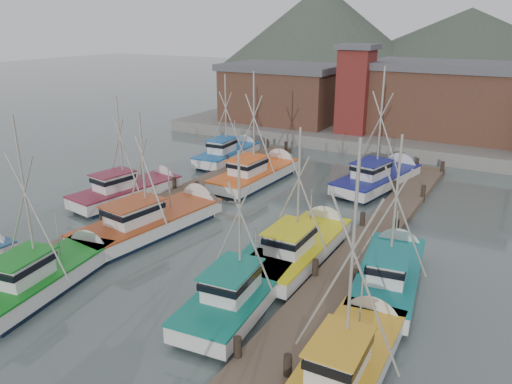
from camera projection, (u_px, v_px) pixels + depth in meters
The scene contains 19 objects.
ground at pixel (148, 297), 22.55m from camera, with size 260.00×260.00×0.00m, color #51615E.
dock_left at pixel (103, 231), 29.08m from camera, with size 2.30×46.00×1.50m.
dock_right at pixel (327, 293), 22.53m from camera, with size 2.30×46.00×1.50m.
quay at pixel (383, 133), 52.74m from camera, with size 44.00×16.00×1.20m, color gray.
shed_left at pixel (282, 92), 55.03m from camera, with size 12.72×8.48×6.20m.
shed_center at pixel (447, 98), 48.60m from camera, with size 14.84×9.54×6.90m.
lookout_tower at pixel (355, 89), 48.78m from camera, with size 3.60×3.60×8.50m.
distant_hills at pixel (428, 69), 129.20m from camera, with size 175.00×140.00×42.00m.
boat_4 at pixel (49, 274), 23.24m from camera, with size 3.78×8.62×8.91m.
boat_5 at pixel (247, 286), 22.17m from camera, with size 3.47×8.90×7.75m.
boat_7 at pixel (350, 358), 17.44m from camera, with size 3.68×8.04×9.29m.
boat_8 at pixel (157, 219), 29.59m from camera, with size 4.33×10.24×8.14m.
boat_9 at pixel (302, 246), 26.16m from camera, with size 3.23×9.02×7.85m.
boat_10 at pixel (132, 190), 34.77m from camera, with size 3.89×8.77×7.93m.
boat_11 at pixel (390, 272), 23.42m from camera, with size 3.66×8.57×8.06m.
boat_12 at pixel (259, 173), 38.54m from camera, with size 3.76×9.53×9.29m.
boat_13 at pixel (381, 177), 37.49m from camera, with size 4.65×9.79×9.73m.
boat_14 at pixel (230, 153), 44.38m from camera, with size 3.40×8.46×8.28m.
gull_far at pixel (225, 201), 18.63m from camera, with size 1.53×0.66×0.24m.
Camera 1 is at (14.03, -14.75, 11.87)m, focal length 35.00 mm.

